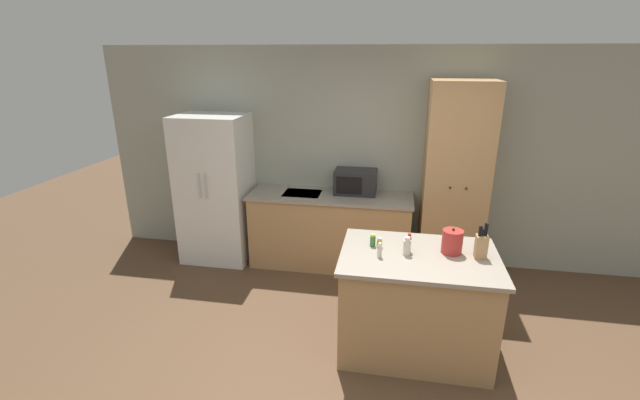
{
  "coord_description": "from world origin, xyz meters",
  "views": [
    {
      "loc": [
        0.06,
        -2.76,
        2.51
      ],
      "look_at": [
        -0.69,
        1.4,
        1.05
      ],
      "focal_mm": 24.0,
      "sensor_mm": 36.0,
      "label": 1
    }
  ],
  "objects_px": {
    "spice_bottle_tall_dark": "(409,243)",
    "spice_bottle_short_red": "(380,251)",
    "spice_bottle_amber_oil": "(380,243)",
    "fire_extinguisher": "(184,238)",
    "spice_bottle_pale_salt": "(407,247)",
    "knife_block": "(481,246)",
    "kettle": "(452,242)",
    "refrigerator": "(216,189)",
    "pantry_cabinet": "(454,184)",
    "spice_bottle_green_herb": "(373,241)",
    "microwave": "(355,182)"
  },
  "relations": [
    {
      "from": "spice_bottle_amber_oil",
      "to": "refrigerator",
      "type": "bearing_deg",
      "value": 147.21
    },
    {
      "from": "pantry_cabinet",
      "to": "spice_bottle_pale_salt",
      "type": "distance_m",
      "value": 1.57
    },
    {
      "from": "spice_bottle_tall_dark",
      "to": "pantry_cabinet",
      "type": "bearing_deg",
      "value": 70.04
    },
    {
      "from": "spice_bottle_short_red",
      "to": "spice_bottle_pale_salt",
      "type": "distance_m",
      "value": 0.24
    },
    {
      "from": "knife_block",
      "to": "pantry_cabinet",
      "type": "bearing_deg",
      "value": 92.51
    },
    {
      "from": "refrigerator",
      "to": "pantry_cabinet",
      "type": "relative_size",
      "value": 0.81
    },
    {
      "from": "spice_bottle_tall_dark",
      "to": "spice_bottle_short_red",
      "type": "bearing_deg",
      "value": -148.14
    },
    {
      "from": "knife_block",
      "to": "microwave",
      "type": "bearing_deg",
      "value": 127.47
    },
    {
      "from": "spice_bottle_pale_salt",
      "to": "fire_extinguisher",
      "type": "distance_m",
      "value": 3.31
    },
    {
      "from": "spice_bottle_tall_dark",
      "to": "spice_bottle_short_red",
      "type": "xyz_separation_m",
      "value": [
        -0.24,
        -0.15,
        -0.02
      ]
    },
    {
      "from": "knife_block",
      "to": "spice_bottle_green_herb",
      "type": "distance_m",
      "value": 0.88
    },
    {
      "from": "spice_bottle_short_red",
      "to": "spice_bottle_tall_dark",
      "type": "bearing_deg",
      "value": 31.86
    },
    {
      "from": "microwave",
      "to": "fire_extinguisher",
      "type": "relative_size",
      "value": 1.15
    },
    {
      "from": "spice_bottle_tall_dark",
      "to": "kettle",
      "type": "xyz_separation_m",
      "value": [
        0.35,
        0.05,
        0.02
      ]
    },
    {
      "from": "spice_bottle_tall_dark",
      "to": "spice_bottle_green_herb",
      "type": "distance_m",
      "value": 0.31
    },
    {
      "from": "spice_bottle_green_herb",
      "to": "fire_extinguisher",
      "type": "relative_size",
      "value": 0.27
    },
    {
      "from": "knife_block",
      "to": "spice_bottle_tall_dark",
      "type": "xyz_separation_m",
      "value": [
        -0.58,
        0.01,
        -0.03
      ]
    },
    {
      "from": "pantry_cabinet",
      "to": "fire_extinguisher",
      "type": "distance_m",
      "value": 3.49
    },
    {
      "from": "microwave",
      "to": "spice_bottle_amber_oil",
      "type": "distance_m",
      "value": 1.53
    },
    {
      "from": "refrigerator",
      "to": "spice_bottle_green_herb",
      "type": "height_order",
      "value": "refrigerator"
    },
    {
      "from": "spice_bottle_tall_dark",
      "to": "spice_bottle_pale_salt",
      "type": "distance_m",
      "value": 0.06
    },
    {
      "from": "spice_bottle_amber_oil",
      "to": "pantry_cabinet",
      "type": "bearing_deg",
      "value": 60.97
    },
    {
      "from": "spice_bottle_tall_dark",
      "to": "spice_bottle_green_herb",
      "type": "height_order",
      "value": "spice_bottle_tall_dark"
    },
    {
      "from": "knife_block",
      "to": "spice_bottle_short_red",
      "type": "distance_m",
      "value": 0.82
    },
    {
      "from": "spice_bottle_short_red",
      "to": "spice_bottle_amber_oil",
      "type": "distance_m",
      "value": 0.19
    },
    {
      "from": "spice_bottle_tall_dark",
      "to": "spice_bottle_short_red",
      "type": "relative_size",
      "value": 1.29
    },
    {
      "from": "refrigerator",
      "to": "spice_bottle_green_herb",
      "type": "xyz_separation_m",
      "value": [
        2.02,
        -1.33,
        0.06
      ]
    },
    {
      "from": "spice_bottle_amber_oil",
      "to": "fire_extinguisher",
      "type": "relative_size",
      "value": 0.21
    },
    {
      "from": "spice_bottle_tall_dark",
      "to": "spice_bottle_amber_oil",
      "type": "bearing_deg",
      "value": 169.37
    },
    {
      "from": "spice_bottle_short_red",
      "to": "spice_bottle_amber_oil",
      "type": "relative_size",
      "value": 1.44
    },
    {
      "from": "pantry_cabinet",
      "to": "knife_block",
      "type": "relative_size",
      "value": 7.36
    },
    {
      "from": "spice_bottle_pale_salt",
      "to": "knife_block",
      "type": "bearing_deg",
      "value": 4.96
    },
    {
      "from": "spice_bottle_green_herb",
      "to": "spice_bottle_tall_dark",
      "type": "bearing_deg",
      "value": -10.31
    },
    {
      "from": "pantry_cabinet",
      "to": "kettle",
      "type": "distance_m",
      "value": 1.38
    },
    {
      "from": "microwave",
      "to": "kettle",
      "type": "xyz_separation_m",
      "value": [
        0.96,
        -1.48,
        -0.03
      ]
    },
    {
      "from": "refrigerator",
      "to": "spice_bottle_pale_salt",
      "type": "relative_size",
      "value": 11.42
    },
    {
      "from": "spice_bottle_short_red",
      "to": "refrigerator",
      "type": "bearing_deg",
      "value": 143.72
    },
    {
      "from": "knife_block",
      "to": "spice_bottle_green_herb",
      "type": "xyz_separation_m",
      "value": [
        -0.88,
        0.07,
        -0.05
      ]
    },
    {
      "from": "fire_extinguisher",
      "to": "spice_bottle_green_herb",
      "type": "bearing_deg",
      "value": -28.45
    },
    {
      "from": "microwave",
      "to": "knife_block",
      "type": "distance_m",
      "value": 1.94
    },
    {
      "from": "fire_extinguisher",
      "to": "spice_bottle_pale_salt",
      "type": "bearing_deg",
      "value": -27.83
    },
    {
      "from": "refrigerator",
      "to": "microwave",
      "type": "xyz_separation_m",
      "value": [
        1.72,
        0.14,
        0.14
      ]
    },
    {
      "from": "spice_bottle_pale_salt",
      "to": "fire_extinguisher",
      "type": "height_order",
      "value": "spice_bottle_pale_salt"
    },
    {
      "from": "microwave",
      "to": "spice_bottle_green_herb",
      "type": "bearing_deg",
      "value": -78.49
    },
    {
      "from": "spice_bottle_short_red",
      "to": "kettle",
      "type": "xyz_separation_m",
      "value": [
        0.59,
        0.19,
        0.04
      ]
    },
    {
      "from": "spice_bottle_pale_salt",
      "to": "kettle",
      "type": "distance_m",
      "value": 0.39
    },
    {
      "from": "spice_bottle_short_red",
      "to": "microwave",
      "type": "bearing_deg",
      "value": 102.39
    },
    {
      "from": "refrigerator",
      "to": "spice_bottle_pale_salt",
      "type": "bearing_deg",
      "value": -32.09
    },
    {
      "from": "pantry_cabinet",
      "to": "kettle",
      "type": "relative_size",
      "value": 9.94
    },
    {
      "from": "pantry_cabinet",
      "to": "spice_bottle_pale_salt",
      "type": "height_order",
      "value": "pantry_cabinet"
    }
  ]
}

